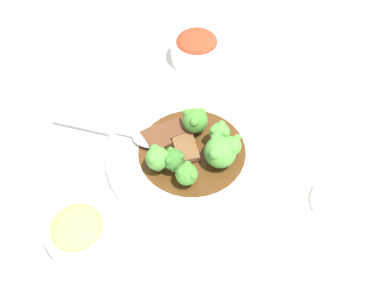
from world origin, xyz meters
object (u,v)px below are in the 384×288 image
broccoli_floret_6 (157,158)px  sauce_dish (336,201)px  broccoli_floret_3 (173,159)px  beef_strip_1 (156,140)px  broccoli_floret_2 (220,133)px  main_plate (192,152)px  beef_strip_0 (185,147)px  broccoli_floret_0 (220,151)px  serving_spoon (141,136)px  beef_strip_2 (170,131)px  broccoli_floret_4 (232,143)px  broccoli_floret_1 (195,120)px  broccoli_floret_5 (188,174)px  side_bowl_appetizer (79,232)px  side_bowl_kimchi (197,48)px

broccoli_floret_6 → sauce_dish: 0.30m
broccoli_floret_3 → sauce_dish: size_ratio=0.56×
beef_strip_1 → broccoli_floret_2: size_ratio=1.31×
main_plate → beef_strip_0: size_ratio=4.21×
broccoli_floret_0 → serving_spoon: 0.15m
beef_strip_2 → broccoli_floret_4: broccoli_floret_4 is taller
beef_strip_1 → broccoli_floret_1: size_ratio=1.32×
broccoli_floret_1 → serving_spoon: 0.10m
main_plate → beef_strip_1: 0.07m
beef_strip_1 → broccoli_floret_1: 0.07m
broccoli_floret_5 → serving_spoon: 0.12m
beef_strip_1 → broccoli_floret_5: bearing=-48.7°
broccoli_floret_5 → serving_spoon: size_ratio=0.19×
broccoli_floret_3 → broccoli_floret_4: broccoli_floret_3 is taller
broccoli_floret_4 → beef_strip_2: bearing=166.8°
broccoli_floret_2 → broccoli_floret_4: size_ratio=1.29×
beef_strip_1 → beef_strip_2: (0.02, 0.02, -0.00)m
beef_strip_1 → sauce_dish: bearing=-13.2°
beef_strip_0 → side_bowl_appetizer: side_bowl_appetizer is taller
beef_strip_0 → side_bowl_kimchi: (-0.01, 0.25, 0.01)m
broccoli_floret_4 → broccoli_floret_5: size_ratio=0.88×
broccoli_floret_2 → broccoli_floret_0: bearing=-83.0°
broccoli_floret_2 → broccoli_floret_5: size_ratio=1.13×
beef_strip_1 → main_plate: bearing=-6.7°
beef_strip_2 → broccoli_floret_6: (-0.01, -0.08, 0.02)m
broccoli_floret_5 → sauce_dish: 0.24m
main_plate → beef_strip_0: (-0.01, 0.00, 0.01)m
beef_strip_0 → broccoli_floret_1: (0.01, 0.04, 0.02)m
beef_strip_2 → broccoli_floret_1: (0.04, 0.01, 0.02)m
broccoli_floret_1 → beef_strip_1: bearing=-150.3°
broccoli_floret_2 → serving_spoon: broccoli_floret_2 is taller
beef_strip_1 → broccoli_floret_6: 0.06m
broccoli_floret_0 → side_bowl_appetizer: 0.25m
main_plate → broccoli_floret_1: 0.06m
beef_strip_1 → broccoli_floret_1: broccoli_floret_1 is taller
main_plate → broccoli_floret_5: (0.00, -0.07, 0.03)m
main_plate → broccoli_floret_4: size_ratio=8.05×
beef_strip_1 → sauce_dish: (0.31, -0.07, -0.02)m
broccoli_floret_0 → sauce_dish: broccoli_floret_0 is taller
beef_strip_1 → sauce_dish: size_ratio=0.76×
broccoli_floret_4 → side_bowl_appetizer: (-0.21, -0.18, -0.01)m
side_bowl_appetizer → sauce_dish: side_bowl_appetizer is taller
broccoli_floret_6 → serving_spoon: bearing=124.8°
broccoli_floret_4 → serving_spoon: size_ratio=0.17×
side_bowl_kimchi → broccoli_floret_1: bearing=-83.9°
broccoli_floret_2 → side_bowl_appetizer: 0.27m
beef_strip_0 → broccoli_floret_5: bearing=-78.1°
beef_strip_2 → broccoli_floret_5: broccoli_floret_5 is taller
broccoli_floret_6 → broccoli_floret_2: bearing=34.2°
beef_strip_1 → side_bowl_kimchi: bearing=80.3°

